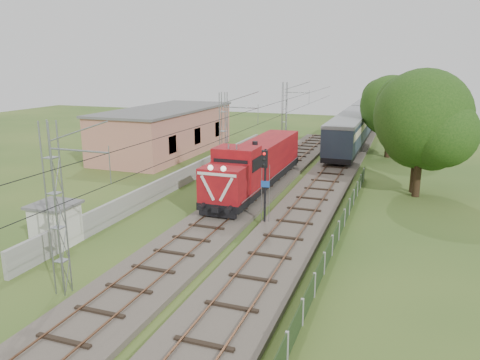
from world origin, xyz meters
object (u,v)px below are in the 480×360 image
at_px(locomotive, 257,164).
at_px(signal_post, 265,174).
at_px(relay_hut, 56,224).
at_px(coach_rake, 374,104).

height_order(locomotive, signal_post, signal_post).
xyz_separation_m(locomotive, signal_post, (3.11, -7.97, 1.24)).
bearing_deg(signal_post, relay_hut, -145.96).
relative_size(coach_rake, relay_hut, 37.69).
bearing_deg(relay_hut, coach_rake, 80.25).
relative_size(coach_rake, signal_post, 18.62).
xyz_separation_m(signal_post, relay_hut, (-10.51, -7.10, -2.23)).
xyz_separation_m(coach_rake, relay_hut, (-12.40, -72.15, -1.35)).
xyz_separation_m(coach_rake, signal_post, (-1.89, -65.05, 0.88)).
bearing_deg(relay_hut, signal_post, 34.04).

